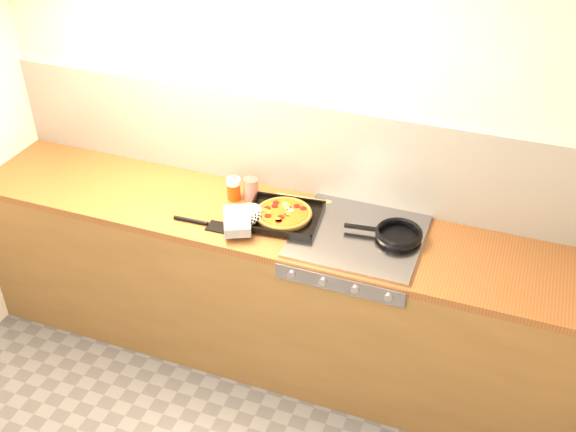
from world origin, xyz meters
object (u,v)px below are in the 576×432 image
at_px(frying_pan, 398,234).
at_px(tomato_can, 251,189).
at_px(juice_glass, 234,189).
at_px(pizza_on_tray, 271,215).

bearing_deg(frying_pan, tomato_can, 173.01).
distance_m(frying_pan, tomato_can, 0.79).
relative_size(frying_pan, tomato_can, 3.43).
xyz_separation_m(tomato_can, juice_glass, (-0.08, -0.04, 0.00)).
height_order(frying_pan, tomato_can, tomato_can).
relative_size(pizza_on_tray, juice_glass, 4.05).
height_order(pizza_on_tray, tomato_can, tomato_can).
xyz_separation_m(pizza_on_tray, tomato_can, (-0.18, 0.17, 0.02)).
bearing_deg(juice_glass, frying_pan, -3.81).
bearing_deg(pizza_on_tray, tomato_can, 136.51).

